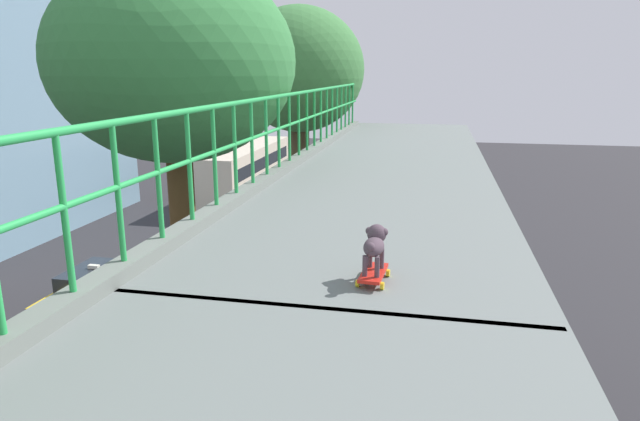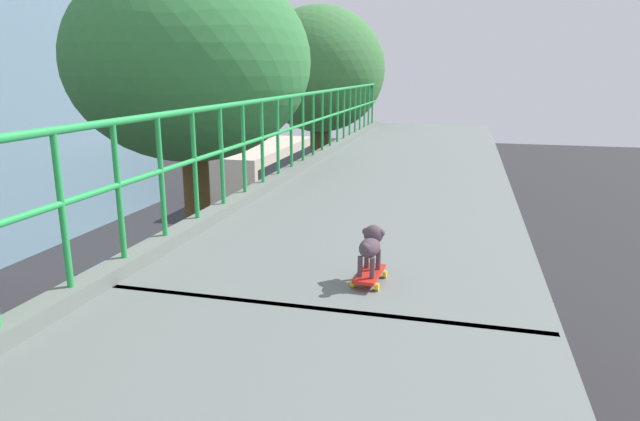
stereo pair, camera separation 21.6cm
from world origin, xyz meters
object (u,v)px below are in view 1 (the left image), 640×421
car_green_fifth (118,354)px  car_white_seventh (225,261)px  city_bus (245,168)px  car_yellow_cab_sixth (93,289)px  toy_skateboard (373,274)px  small_dog (375,243)px

car_green_fifth → car_white_seventh: car_white_seventh is taller
car_green_fifth → city_bus: bearing=100.5°
car_yellow_cab_sixth → toy_skateboard: 16.16m
car_green_fifth → toy_skateboard: size_ratio=9.94×
car_yellow_cab_sixth → toy_skateboard: toy_skateboard is taller
car_white_seventh → toy_skateboard: 16.99m
car_white_seventh → city_bus: (-3.80, 13.07, 1.12)m
city_bus → small_dog: size_ratio=29.32×
car_yellow_cab_sixth → city_bus: bearing=91.8°
car_green_fifth → small_dog: (7.08, -7.38, 5.64)m
car_green_fifth → small_dog: size_ratio=11.08×
car_white_seventh → toy_skateboard: bearing=-64.2°
car_white_seventh → small_dog: 17.04m
car_white_seventh → small_dog: small_dog is taller
car_white_seventh → small_dog: bearing=-64.1°
toy_skateboard → small_dog: size_ratio=1.11×
car_green_fifth → car_white_seventh: (0.07, 7.08, -0.01)m
car_green_fifth → small_dog: 11.68m
city_bus → car_green_fifth: bearing=-79.5°
car_yellow_cab_sixth → small_dog: bearing=-47.3°
car_green_fifth → small_dog: bearing=-46.2°
car_green_fifth → toy_skateboard: bearing=-46.3°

